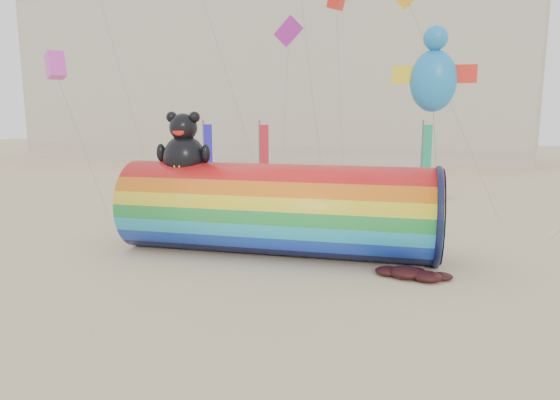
% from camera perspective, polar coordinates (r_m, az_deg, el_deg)
% --- Properties ---
extents(ground, '(160.00, 160.00, 0.00)m').
position_cam_1_polar(ground, '(17.92, -2.72, -8.32)').
color(ground, '#CCB58C').
rests_on(ground, ground).
extents(hotel_building, '(60.40, 15.40, 20.60)m').
position_cam_1_polar(hotel_building, '(64.68, -1.43, 14.04)').
color(hotel_building, '#B7AD99').
rests_on(hotel_building, ground).
extents(windsock_assembly, '(12.49, 3.80, 5.76)m').
position_cam_1_polar(windsock_assembly, '(19.88, -0.35, -0.80)').
color(windsock_assembly, red).
rests_on(windsock_assembly, ground).
extents(kite_handler, '(0.63, 0.42, 1.70)m').
position_cam_1_polar(kite_handler, '(19.69, 12.84, -4.32)').
color(kite_handler, '#4C4F52').
rests_on(kite_handler, ground).
extents(fabric_bundle, '(2.62, 1.35, 0.41)m').
position_cam_1_polar(fabric_bundle, '(17.88, 14.84, -8.11)').
color(fabric_bundle, '#3D0B0B').
rests_on(fabric_bundle, ground).
extents(festival_banners, '(14.52, 3.11, 5.20)m').
position_cam_1_polar(festival_banners, '(32.18, 2.09, 4.59)').
color(festival_banners, '#59595E').
rests_on(festival_banners, ground).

